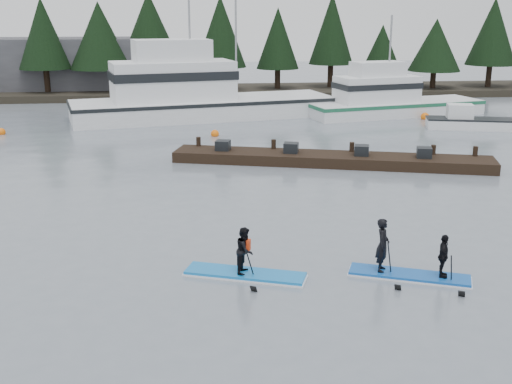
{
  "coord_description": "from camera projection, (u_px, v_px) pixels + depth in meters",
  "views": [
    {
      "loc": [
        -2.23,
        -16.15,
        7.45
      ],
      "look_at": [
        0.0,
        6.0,
        1.1
      ],
      "focal_mm": 45.0,
      "sensor_mm": 36.0,
      "label": 1
    }
  ],
  "objects": [
    {
      "name": "ground",
      "position": [
        278.0,
        289.0,
        17.71
      ],
      "size": [
        160.0,
        160.0,
        0.0
      ],
      "primitive_type": "plane",
      "color": "slate",
      "rests_on": "ground"
    },
    {
      "name": "paddleboard_solo",
      "position": [
        245.0,
        261.0,
        18.46
      ],
      "size": [
        3.57,
        1.98,
        1.9
      ],
      "rotation": [
        0.0,
        0.0,
        -0.34
      ],
      "color": "blue",
      "rests_on": "ground"
    },
    {
      "name": "buoy_a",
      "position": [
        2.0,
        134.0,
        39.71
      ],
      "size": [
        0.51,
        0.51,
        0.51
      ],
      "primitive_type": "sphere",
      "color": "orange",
      "rests_on": "ground"
    },
    {
      "name": "fishing_boat_large",
      "position": [
        196.0,
        107.0,
        45.53
      ],
      "size": [
        19.15,
        9.11,
        10.33
      ],
      "rotation": [
        0.0,
        0.0,
        0.22
      ],
      "color": "white",
      "rests_on": "ground"
    },
    {
      "name": "floating_dock",
      "position": [
        331.0,
        159.0,
        31.94
      ],
      "size": [
        15.77,
        6.28,
        0.53
      ],
      "primitive_type": "cube",
      "rotation": [
        0.0,
        0.0,
        -0.27
      ],
      "color": "black",
      "rests_on": "ground"
    },
    {
      "name": "far_shore",
      "position": [
        216.0,
        92.0,
        57.82
      ],
      "size": [
        70.0,
        8.0,
        0.6
      ],
      "primitive_type": "cube",
      "color": "#2D281E",
      "rests_on": "ground"
    },
    {
      "name": "treeline",
      "position": [
        216.0,
        95.0,
        57.9
      ],
      "size": [
        60.0,
        4.0,
        8.0
      ],
      "primitive_type": null,
      "color": "black",
      "rests_on": "ground"
    },
    {
      "name": "buoy_c",
      "position": [
        425.0,
        119.0,
        45.24
      ],
      "size": [
        0.59,
        0.59,
        0.59
      ],
      "primitive_type": "sphere",
      "color": "orange",
      "rests_on": "ground"
    },
    {
      "name": "waterfront_building",
      "position": [
        60.0,
        66.0,
        57.78
      ],
      "size": [
        18.0,
        6.0,
        5.0
      ],
      "primitive_type": "cube",
      "color": "#4C4C51",
      "rests_on": "ground"
    },
    {
      "name": "skiff",
      "position": [
        473.0,
        124.0,
        41.47
      ],
      "size": [
        6.03,
        3.1,
        0.67
      ],
      "primitive_type": "cube",
      "rotation": [
        0.0,
        0.0,
        -0.25
      ],
      "color": "white",
      "rests_on": "ground"
    },
    {
      "name": "buoy_b",
      "position": [
        215.0,
        136.0,
        39.18
      ],
      "size": [
        0.5,
        0.5,
        0.5
      ],
      "primitive_type": "sphere",
      "color": "orange",
      "rests_on": "ground"
    },
    {
      "name": "fishing_boat_medium",
      "position": [
        390.0,
        108.0,
        46.77
      ],
      "size": [
        13.44,
        6.56,
        7.91
      ],
      "rotation": [
        0.0,
        0.0,
        0.23
      ],
      "color": "white",
      "rests_on": "ground"
    },
    {
      "name": "paddleboard_duo",
      "position": [
        410.0,
        259.0,
        18.37
      ],
      "size": [
        3.47,
        2.03,
        2.16
      ],
      "rotation": [
        0.0,
        0.0,
        -0.38
      ],
      "color": "#1250A9",
      "rests_on": "ground"
    }
  ]
}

